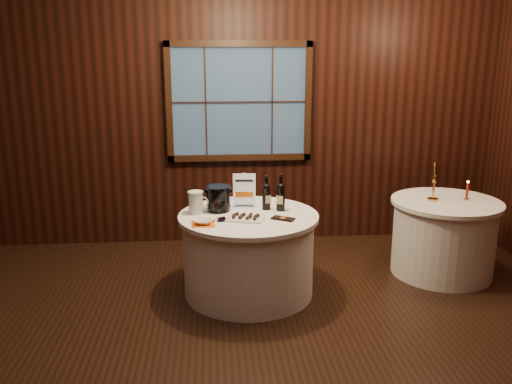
{
  "coord_description": "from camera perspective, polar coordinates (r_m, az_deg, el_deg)",
  "views": [
    {
      "loc": [
        -0.32,
        -3.7,
        2.23
      ],
      "look_at": [
        0.06,
        0.9,
        1.01
      ],
      "focal_mm": 38.0,
      "sensor_mm": 36.0,
      "label": 1
    }
  ],
  "objects": [
    {
      "name": "cracker_bowl",
      "position": [
        4.68,
        -5.6,
        -3.13
      ],
      "size": [
        0.16,
        0.16,
        0.04
      ],
      "primitive_type": "imported",
      "rotation": [
        0.0,
        0.0,
        -0.06
      ],
      "color": "white",
      "rests_on": "orange_napkin"
    },
    {
      "name": "main_table",
      "position": [
        5.06,
        -0.79,
        -6.51
      ],
      "size": [
        1.28,
        1.28,
        0.77
      ],
      "color": "white",
      "rests_on": "ground"
    },
    {
      "name": "side_table",
      "position": [
        5.81,
        19.12,
        -4.48
      ],
      "size": [
        1.08,
        1.08,
        0.77
      ],
      "color": "white",
      "rests_on": "ground"
    },
    {
      "name": "chocolate_box",
      "position": [
        4.79,
        2.87,
        -2.81
      ],
      "size": [
        0.22,
        0.19,
        0.02
      ],
      "primitive_type": "cube",
      "rotation": [
        0.0,
        0.0,
        -0.55
      ],
      "color": "black",
      "rests_on": "main_table"
    },
    {
      "name": "port_bottle_right",
      "position": [
        5.02,
        2.62,
        -0.3
      ],
      "size": [
        0.08,
        0.1,
        0.35
      ],
      "rotation": [
        0.0,
        0.0,
        -0.37
      ],
      "color": "black",
      "rests_on": "main_table"
    },
    {
      "name": "port_bottle_left",
      "position": [
        5.05,
        1.09,
        -0.28
      ],
      "size": [
        0.08,
        0.09,
        0.33
      ],
      "rotation": [
        0.0,
        0.0,
        0.42
      ],
      "color": "black",
      "rests_on": "main_table"
    },
    {
      "name": "glass_pitcher",
      "position": [
        4.97,
        -6.34,
        -1.08
      ],
      "size": [
        0.19,
        0.14,
        0.21
      ],
      "rotation": [
        0.0,
        0.0,
        -0.1
      ],
      "color": "white",
      "rests_on": "main_table"
    },
    {
      "name": "chocolate_plate",
      "position": [
        4.78,
        -1.09,
        -2.71
      ],
      "size": [
        0.37,
        0.3,
        0.05
      ],
      "rotation": [
        0.0,
        0.0,
        -0.29
      ],
      "color": "white",
      "rests_on": "main_table"
    },
    {
      "name": "back_wall",
      "position": [
        6.23,
        -1.79,
        8.51
      ],
      "size": [
        6.0,
        0.1,
        3.0
      ],
      "color": "black",
      "rests_on": "ground"
    },
    {
      "name": "brass_candlestick",
      "position": [
        5.64,
        18.21,
        0.53
      ],
      "size": [
        0.11,
        0.11,
        0.39
      ],
      "color": "#D28E41",
      "rests_on": "side_table"
    },
    {
      "name": "ground",
      "position": [
        4.33,
        0.19,
        -16.12
      ],
      "size": [
        6.0,
        6.0,
        0.0
      ],
      "primitive_type": "plane",
      "color": "black",
      "rests_on": "ground"
    },
    {
      "name": "sign_stand",
      "position": [
        5.12,
        -1.23,
        -0.37
      ],
      "size": [
        0.21,
        0.11,
        0.34
      ],
      "rotation": [
        0.0,
        0.0,
        -0.07
      ],
      "color": "silver",
      "rests_on": "main_table"
    },
    {
      "name": "ice_bucket",
      "position": [
        5.01,
        -3.97,
        -0.63
      ],
      "size": [
        0.23,
        0.23,
        0.24
      ],
      "color": "black",
      "rests_on": "main_table"
    },
    {
      "name": "red_candle",
      "position": [
        5.77,
        21.33,
        -0.03
      ],
      "size": [
        0.05,
        0.05,
        0.2
      ],
      "color": "#D28E41",
      "rests_on": "side_table"
    },
    {
      "name": "orange_napkin",
      "position": [
        4.68,
        -5.6,
        -3.36
      ],
      "size": [
        0.21,
        0.21,
        0.0
      ],
      "primitive_type": "cube",
      "rotation": [
        0.0,
        0.0,
        0.03
      ],
      "color": "#DF5A12",
      "rests_on": "main_table"
    },
    {
      "name": "grape_bunch",
      "position": [
        4.74,
        -3.53,
        -2.9
      ],
      "size": [
        0.16,
        0.09,
        0.04
      ],
      "rotation": [
        0.0,
        0.0,
        0.36
      ],
      "color": "black",
      "rests_on": "main_table"
    }
  ]
}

